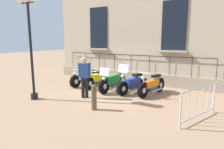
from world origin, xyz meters
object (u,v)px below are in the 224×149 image
object	(u,v)px
motorcycle_blue	(133,84)
pedestrian_standing	(84,75)
crowd_barrier	(199,102)
motorcycle_yellow	(97,79)
motorcycle_silver	(85,78)
bollard	(94,97)
lamppost	(28,16)
motorcycle_orange	(152,86)
motorcycle_green	(113,81)

from	to	relation	value
motorcycle_blue	pedestrian_standing	distance (m)	2.30
crowd_barrier	pedestrian_standing	distance (m)	4.48
motorcycle_yellow	crowd_barrier	world-z (taller)	crowd_barrier
motorcycle_silver	bollard	bearing A→B (deg)	42.48
lamppost	bollard	distance (m)	4.08
lamppost	motorcycle_blue	bearing A→B (deg)	132.92
motorcycle_yellow	motorcycle_orange	distance (m)	2.87
motorcycle_blue	pedestrian_standing	bearing A→B (deg)	-40.09
motorcycle_orange	pedestrian_standing	world-z (taller)	pedestrian_standing
motorcycle_silver	lamppost	size ratio (longest dim) A/B	0.48
motorcycle_silver	crowd_barrier	xyz separation A→B (m)	(1.95, 5.87, 0.16)
motorcycle_silver	motorcycle_blue	world-z (taller)	motorcycle_blue
lamppost	bollard	size ratio (longest dim) A/B	4.67
motorcycle_silver	pedestrian_standing	distance (m)	2.39
crowd_barrier	motorcycle_yellow	bearing A→B (deg)	-110.64
motorcycle_green	motorcycle_silver	bearing A→B (deg)	-96.83
motorcycle_yellow	crowd_barrier	size ratio (longest dim) A/B	1.01
crowd_barrier	pedestrian_standing	xyz separation A→B (m)	(-0.12, -4.46, 0.42)
motorcycle_silver	motorcycle_orange	bearing A→B (deg)	90.72
motorcycle_silver	motorcycle_orange	xyz separation A→B (m)	(-0.05, 3.71, 0.01)
motorcycle_green	motorcycle_yellow	bearing A→B (deg)	-99.22
motorcycle_silver	bollard	world-z (taller)	motorcycle_silver
motorcycle_orange	lamppost	distance (m)	5.84
motorcycle_blue	crowd_barrier	world-z (taller)	motorcycle_blue
motorcycle_green	bollard	xyz separation A→B (m)	(2.59, 0.72, -0.01)
motorcycle_yellow	motorcycle_silver	bearing A→B (deg)	-93.91
motorcycle_orange	motorcycle_yellow	bearing A→B (deg)	-87.92
crowd_barrier	motorcycle_green	bearing A→B (deg)	-113.32
motorcycle_silver	crowd_barrier	world-z (taller)	crowd_barrier
motorcycle_yellow	motorcycle_blue	size ratio (longest dim) A/B	0.97
lamppost	pedestrian_standing	world-z (taller)	lamppost
pedestrian_standing	crowd_barrier	bearing A→B (deg)	88.48
bollard	pedestrian_standing	world-z (taller)	pedestrian_standing
motorcycle_blue	lamppost	bearing A→B (deg)	-47.08
motorcycle_green	lamppost	distance (m)	4.57
motorcycle_silver	bollard	distance (m)	3.82
motorcycle_yellow	pedestrian_standing	world-z (taller)	pedestrian_standing
motorcycle_green	motorcycle_orange	distance (m)	1.87
motorcycle_yellow	motorcycle_green	xyz separation A→B (m)	(0.16, 1.02, 0.05)
lamppost	motorcycle_silver	bearing A→B (deg)	174.59
pedestrian_standing	motorcycle_green	bearing A→B (deg)	164.49
bollard	pedestrian_standing	bearing A→B (deg)	-130.12
lamppost	crowd_barrier	world-z (taller)	lamppost
crowd_barrier	motorcycle_silver	bearing A→B (deg)	-108.39
motorcycle_green	crowd_barrier	distance (m)	4.37
motorcycle_yellow	lamppost	world-z (taller)	lamppost
bollard	motorcycle_blue	bearing A→B (deg)	174.20
motorcycle_yellow	lamppost	size ratio (longest dim) A/B	0.45
bollard	motorcycle_yellow	bearing A→B (deg)	-147.82
motorcycle_green	motorcycle_orange	bearing A→B (deg)	98.27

